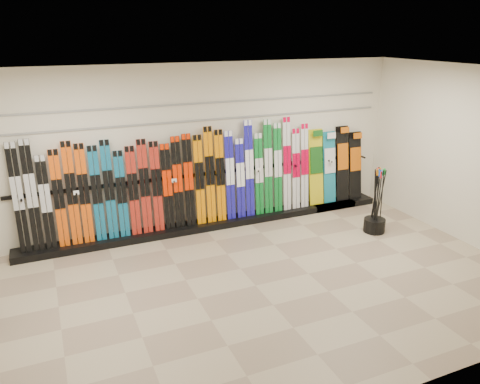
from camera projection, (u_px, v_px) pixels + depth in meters
name	position (u px, v px, depth m)	size (l,w,h in m)	color
floor	(256.00, 286.00, 6.80)	(8.00, 8.00, 0.00)	gray
back_wall	(198.00, 148.00, 8.47)	(8.00, 8.00, 0.00)	beige
right_wall	(473.00, 158.00, 7.81)	(5.00, 5.00, 0.00)	beige
ceiling	(258.00, 74.00, 5.82)	(8.00, 8.00, 0.00)	silver
ski_rack_base	(215.00, 223.00, 8.84)	(8.00, 0.40, 0.12)	black
skis	(179.00, 182.00, 8.32)	(5.37, 0.19, 1.84)	black
snowboards	(335.00, 166.00, 9.65)	(1.27, 0.24, 1.55)	gold
pole_bin	(374.00, 225.00, 8.59)	(0.39, 0.39, 0.25)	black
ski_poles	(377.00, 201.00, 8.43)	(0.33, 0.33, 1.18)	black
slatwall_rail_0	(197.00, 120.00, 8.29)	(7.60, 0.02, 0.03)	gray
slatwall_rail_1	(197.00, 103.00, 8.20)	(7.60, 0.02, 0.03)	gray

